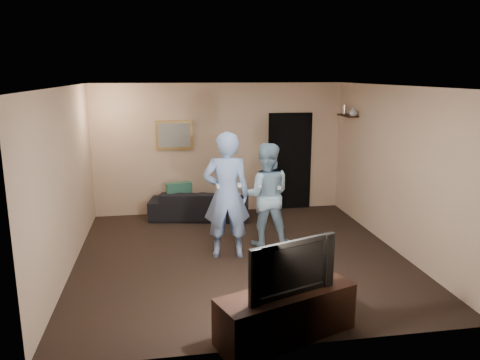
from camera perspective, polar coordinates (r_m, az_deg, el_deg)
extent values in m
plane|color=black|center=(7.38, 0.05, -9.27)|extent=(5.00, 5.00, 0.00)
cube|color=silver|center=(6.83, 0.05, 11.36)|extent=(5.00, 5.00, 0.04)
cube|color=tan|center=(9.42, -2.49, 3.83)|extent=(5.00, 0.04, 2.60)
cube|color=tan|center=(4.63, 5.23, -5.86)|extent=(5.00, 0.04, 2.60)
cube|color=tan|center=(7.03, -20.48, -0.11)|extent=(0.04, 5.00, 2.60)
cube|color=tan|center=(7.80, 18.49, 1.26)|extent=(0.04, 5.00, 2.60)
imported|color=black|center=(9.19, -4.94, -2.96)|extent=(2.02, 1.10, 0.56)
cube|color=#1A4F3F|center=(9.12, -7.44, -1.84)|extent=(0.51, 0.27, 0.49)
cube|color=olive|center=(9.29, -8.03, 5.46)|extent=(0.72, 0.05, 0.57)
cube|color=slate|center=(9.26, -8.02, 5.43)|extent=(0.62, 0.01, 0.47)
cube|color=black|center=(9.73, 6.07, 2.26)|extent=(0.90, 0.06, 2.00)
cube|color=silver|center=(9.54, 2.62, 3.94)|extent=(0.08, 0.02, 0.12)
cube|color=black|center=(9.27, 12.99, 7.66)|extent=(0.20, 0.60, 0.03)
imported|color=#A4A5A9|center=(9.03, 13.62, 8.11)|extent=(0.17, 0.17, 0.16)
cylinder|color=silver|center=(9.41, 12.64, 8.40)|extent=(0.06, 0.06, 0.18)
cube|color=black|center=(5.25, 5.62, -16.05)|extent=(1.62, 1.00, 0.55)
imported|color=black|center=(4.99, 5.77, -10.26)|extent=(1.03, 0.49, 0.60)
imported|color=#7C9DD7|center=(7.09, -1.66, -1.88)|extent=(0.75, 0.53, 1.95)
cube|color=white|center=(6.81, -2.74, -0.74)|extent=(0.04, 0.14, 0.04)
cube|color=white|center=(6.86, -0.09, -0.63)|extent=(0.05, 0.09, 0.05)
imported|color=#8EB6CE|center=(7.60, 3.17, -1.84)|extent=(0.93, 0.78, 1.70)
cube|color=white|center=(7.31, 2.34, -0.70)|extent=(0.04, 0.14, 0.04)
cube|color=white|center=(7.39, 4.77, -0.92)|extent=(0.05, 0.09, 0.05)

